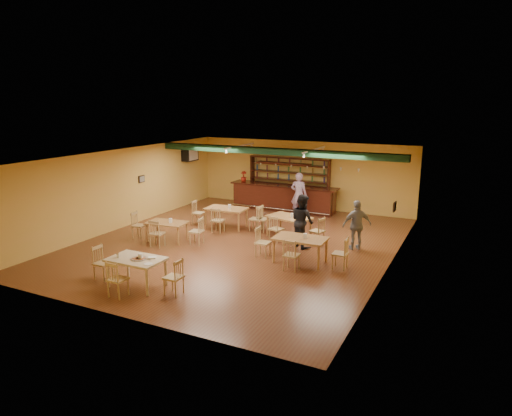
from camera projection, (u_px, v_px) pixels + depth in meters
The scene contains 23 objects.
floor at pixel (240, 243), 15.78m from camera, with size 12.00×12.00×0.00m, color #5F2E1B.
ceiling_beam at pixel (274, 151), 17.56m from camera, with size 10.00×0.30×0.25m, color black.
track_rail_left at pixel (240, 146), 18.84m from camera, with size 0.05×2.50×0.05m, color silver.
track_rail_right at pixel (314, 150), 17.47m from camera, with size 0.05×2.50×0.05m, color silver.
ac_unit at pixel (190, 155), 20.97m from camera, with size 0.34×0.70×0.48m, color silver.
picture_left at pixel (142, 179), 18.40m from camera, with size 0.04×0.34×0.28m, color black.
picture_right at pixel (395, 207), 13.69m from camera, with size 0.04×0.34×0.28m, color black.
bar_counter at pixel (283, 198), 20.39m from camera, with size 4.87×0.85×1.13m, color #38150B.
back_bar_hutch at pixel (289, 182), 20.80m from camera, with size 3.77×0.40×2.28m, color #38150B.
poinsettia at pixel (244, 176), 21.05m from camera, with size 0.27×0.27×0.47m, color #A81D0F.
dining_table_a at pixel (226, 218), 17.65m from camera, with size 1.53×0.92×0.77m, color olive.
dining_table_b at pixel (289, 227), 16.40m from camera, with size 1.51×0.91×0.76m, color olive.
dining_table_c at pixel (167, 232), 15.97m from camera, with size 1.36×0.81×0.68m, color olive.
dining_table_d at pixel (300, 250), 13.86m from camera, with size 1.56×0.93×0.78m, color olive.
near_table at pixel (137, 272), 12.09m from camera, with size 1.44×0.93×0.77m, color tan.
pizza_tray at pixel (139, 259), 11.95m from camera, with size 0.40×0.40×0.01m, color silver.
parmesan_shaker at pixel (118, 255), 12.05m from camera, with size 0.07×0.07×0.11m, color #EAE5C6.
napkin_stack at pixel (152, 257), 12.02m from camera, with size 0.20×0.15×0.03m, color white.
pizza_server at pixel (145, 259), 11.93m from camera, with size 0.32×0.09×0.00m, color silver.
side_plate at pixel (148, 264), 11.58m from camera, with size 0.22×0.22×0.01m, color white.
patron_bar at pixel (299, 195), 19.14m from camera, with size 0.68×0.45×1.88m, color #794393.
patron_right_a at pixel (302, 221), 15.24m from camera, with size 0.86×0.67×1.78m, color black.
patron_right_b at pixel (357, 225), 14.99m from camera, with size 0.96×0.40×1.64m, color gray.
Camera 1 is at (7.16, -13.28, 4.82)m, focal length 32.38 mm.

